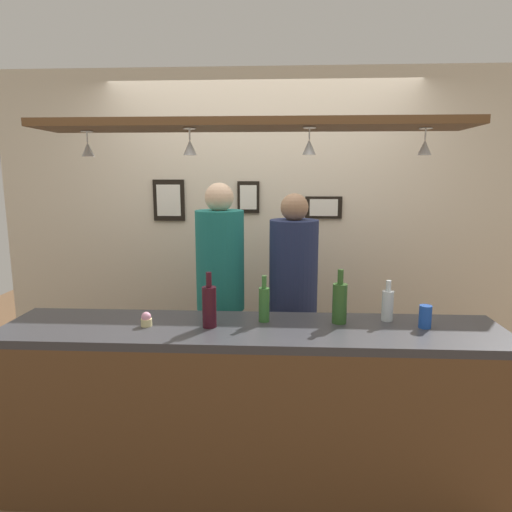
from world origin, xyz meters
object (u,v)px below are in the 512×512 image
Objects in this scene: drink_can at (425,317)px; picture_frame_crest at (248,197)px; person_middle_teal_shirt at (220,279)px; bottle_soda_clear at (388,305)px; bottle_champagne_green at (340,302)px; cupcake at (146,320)px; picture_frame_lower_pair at (324,208)px; bottle_beer_green_import at (264,303)px; person_right_navy_shirt at (293,286)px; picture_frame_caricature at (169,200)px; bottle_wine_dark_red at (209,306)px.

drink_can is 0.47× the size of picture_frame_crest.
person_middle_teal_shirt reaches higher than bottle_soda_clear.
bottle_champagne_green reaches higher than cupcake.
bottle_beer_green_import is at bearing -108.51° from picture_frame_lower_pair.
picture_frame_caricature reaches higher than person_right_navy_shirt.
bottle_wine_dark_red is (0.05, -0.80, 0.04)m from person_middle_teal_shirt.
picture_frame_lower_pair is at bearing 62.87° from bottle_wine_dark_red.
picture_frame_crest is at bearing 127.22° from drink_can.
person_middle_teal_shirt is 0.84m from picture_frame_crest.
person_middle_teal_shirt is 0.95m from picture_frame_caricature.
drink_can is at bearing -32.14° from person_middle_teal_shirt.
bottle_wine_dark_red is 0.31m from bottle_beer_green_import.
person_right_navy_shirt is 0.72m from bottle_beer_green_import.
picture_frame_caricature is at bearing 111.33° from bottle_wine_dark_red.
bottle_soda_clear is at bearing -55.44° from picture_frame_crest.
bottle_wine_dark_red is at bearing -159.21° from bottle_beer_green_import.
person_middle_teal_shirt is at bearing -50.64° from picture_frame_caricature.
picture_frame_lower_pair reaches higher than bottle_beer_green_import.
picture_frame_caricature reaches higher than picture_frame_lower_pair.
person_middle_teal_shirt is at bearing 69.95° from cupcake.
drink_can is (1.15, 0.05, -0.06)m from bottle_wine_dark_red.
picture_frame_lower_pair is at bearing 0.00° from picture_frame_caricature.
bottle_soda_clear is at bearing 147.37° from drink_can.
bottle_beer_green_import is (0.29, 0.11, -0.01)m from bottle_wine_dark_red.
bottle_beer_green_import is 0.69m from bottle_soda_clear.
bottle_beer_green_import is at bearing -104.68° from person_right_navy_shirt.
drink_can is at bearing -52.78° from picture_frame_crest.
picture_frame_caricature is at bearing 129.36° from person_middle_teal_shirt.
bottle_soda_clear is 0.88× the size of picture_frame_crest.
picture_frame_caricature is at bearing 148.93° from person_right_navy_shirt.
picture_frame_caricature reaches higher than drink_can.
picture_frame_crest reaches higher than picture_frame_lower_pair.
bottle_beer_green_import is 0.86m from drink_can.
person_right_navy_shirt is at bearing -31.07° from picture_frame_caricature.
bottle_soda_clear reaches higher than cupcake.
bottle_beer_green_import is at bearing 20.79° from bottle_wine_dark_red.
person_middle_teal_shirt is 0.80m from bottle_wine_dark_red.
drink_can is (0.17, -0.11, -0.03)m from bottle_soda_clear.
person_middle_teal_shirt is 6.56× the size of bottle_beer_green_import.
picture_frame_lower_pair is (-0.42, 1.37, 0.48)m from drink_can.
picture_frame_caricature is (-0.84, 1.31, 0.50)m from bottle_beer_green_import.
bottle_wine_dark_red is at bearing -68.67° from picture_frame_caricature.
bottle_champagne_green is at bearing -168.61° from bottle_soda_clear.
person_right_navy_shirt is 20.94× the size of cupcake.
bottle_champagne_green is at bearing -0.57° from bottle_beer_green_import.
picture_frame_caricature is (-1.02, 0.62, 0.57)m from person_right_navy_shirt.
picture_frame_lower_pair is (0.26, 0.62, 0.51)m from person_right_navy_shirt.
picture_frame_crest is (0.66, 0.00, 0.03)m from picture_frame_caricature.
bottle_soda_clear is 0.21m from drink_can.
cupcake is 0.30× the size of picture_frame_crest.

